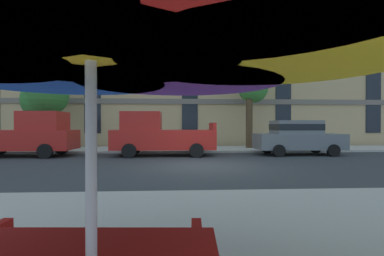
# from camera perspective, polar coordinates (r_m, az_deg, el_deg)

# --- Properties ---
(ground_plane) EXTENTS (120.00, 120.00, 0.00)m
(ground_plane) POSITION_cam_1_polar(r_m,az_deg,el_deg) (10.66, 1.98, -7.68)
(ground_plane) COLOR #2D3033
(sidewalk_far) EXTENTS (56.00, 3.60, 0.12)m
(sidewalk_far) POSITION_cam_1_polar(r_m,az_deg,el_deg) (17.39, -0.09, -4.33)
(sidewalk_far) COLOR #B2ADA3
(sidewalk_far) RESTS_ON ground
(apartment_building) EXTENTS (46.46, 12.08, 16.00)m
(apartment_building) POSITION_cam_1_polar(r_m,az_deg,el_deg) (26.33, -1.12, 14.72)
(apartment_building) COLOR tan
(apartment_building) RESTS_ON ground
(pickup_red) EXTENTS (5.10, 2.12, 2.20)m
(pickup_red) POSITION_cam_1_polar(r_m,az_deg,el_deg) (16.00, -30.65, -1.33)
(pickup_red) COLOR #B21E19
(pickup_red) RESTS_ON ground
(pickup_red_midblock) EXTENTS (5.10, 2.12, 2.20)m
(pickup_red_midblock) POSITION_cam_1_polar(r_m,az_deg,el_deg) (14.24, -6.69, -1.49)
(pickup_red_midblock) COLOR #B21E19
(pickup_red_midblock) RESTS_ON ground
(sedan_gray) EXTENTS (4.40, 1.98, 1.78)m
(sedan_gray) POSITION_cam_1_polar(r_m,az_deg,el_deg) (15.55, 20.62, -1.63)
(sedan_gray) COLOR slate
(sedan_gray) RESTS_ON ground
(street_tree_left) EXTENTS (2.92, 2.83, 4.97)m
(street_tree_left) POSITION_cam_1_polar(r_m,az_deg,el_deg) (19.04, -27.55, 6.12)
(street_tree_left) COLOR #4C3823
(street_tree_left) RESTS_ON ground
(street_tree_middle) EXTENTS (2.10, 2.50, 5.79)m
(street_tree_middle) POSITION_cam_1_polar(r_m,az_deg,el_deg) (18.52, 12.52, 9.13)
(street_tree_middle) COLOR #4C3823
(street_tree_middle) RESTS_ON ground
(patio_umbrella) EXTENTS (3.57, 3.32, 2.46)m
(patio_umbrella) POSITION_cam_1_polar(r_m,az_deg,el_deg) (1.69, -19.86, 21.77)
(patio_umbrella) COLOR silver
(patio_umbrella) RESTS_ON ground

